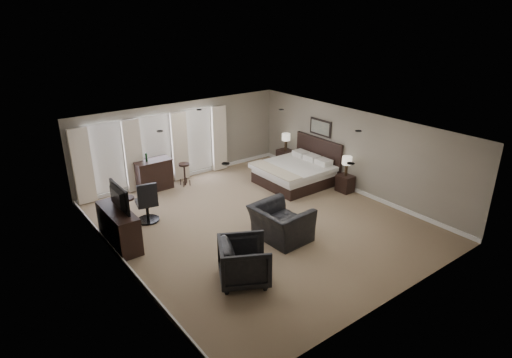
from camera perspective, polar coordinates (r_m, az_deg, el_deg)
room at (r=11.22m, az=0.42°, el=0.11°), size 7.60×8.60×2.64m
window_bay at (r=14.14m, az=-13.09°, el=3.78°), size 5.25×0.20×2.30m
bed at (r=14.05m, az=5.10°, el=1.98°), size 2.19×2.09×1.39m
nightstand_near at (r=13.86m, az=11.79°, el=-0.58°), size 0.41×0.50×0.54m
nightstand_far at (r=15.76m, az=3.95°, el=2.78°), size 0.47×0.57×0.62m
lamp_near at (r=13.65m, az=11.98°, el=1.69°), size 0.30×0.30×0.63m
lamp_far at (r=15.56m, az=4.01°, el=4.94°), size 0.30×0.30×0.62m
wall_art at (r=14.48m, az=8.57°, el=6.81°), size 0.04×0.96×0.56m
dresser at (r=11.03m, az=-17.80°, el=-6.17°), size 0.53×1.64×0.95m
tv at (r=10.79m, az=-18.14°, el=-3.61°), size 0.63×1.09×0.14m
armchair_near at (r=10.72m, az=3.33°, el=-5.17°), size 0.95×1.41×1.19m
armchair_far at (r=9.18m, az=-1.58°, el=-10.69°), size 1.33×1.36×1.06m
bar_counter at (r=14.03m, az=-13.49°, el=0.56°), size 1.15×0.60×1.00m
bar_stool_left at (r=12.12m, az=-16.59°, el=-3.96°), size 0.38×0.38×0.74m
bar_stool_right at (r=14.20m, az=-9.49°, el=0.60°), size 0.37×0.37×0.76m
desk_chair at (r=11.95m, az=-14.41°, el=-2.88°), size 0.72×0.72×1.19m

